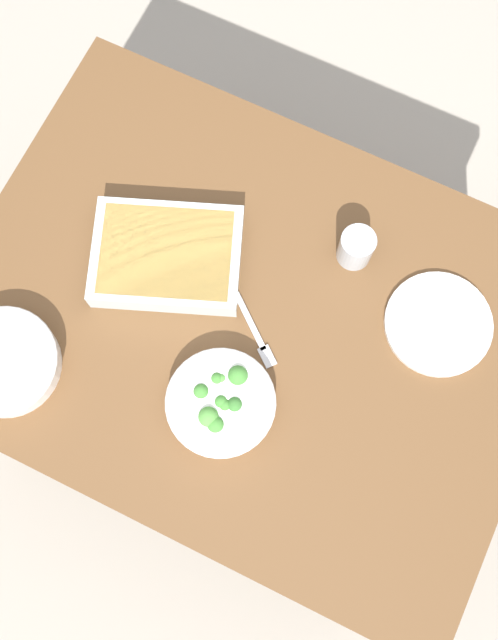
{
  "coord_description": "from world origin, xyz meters",
  "views": [
    {
      "loc": [
        0.17,
        -0.35,
        2.2
      ],
      "look_at": [
        0.0,
        0.0,
        0.74
      ],
      "focal_mm": 41.61,
      "sensor_mm": 36.0,
      "label": 1
    }
  ],
  "objects_px": {
    "baking_dish": "(167,256)",
    "fork_on_table": "(256,334)",
    "spoon_by_stew": "(17,345)",
    "drink_cup": "(356,248)",
    "stew_bowl": "(4,362)",
    "side_plate": "(438,324)",
    "broccoli_bowl": "(221,403)"
  },
  "relations": [
    {
      "from": "baking_dish",
      "to": "drink_cup",
      "type": "relative_size",
      "value": 4.24
    },
    {
      "from": "broccoli_bowl",
      "to": "baking_dish",
      "type": "xyz_separation_m",
      "value": [
        -0.23,
        0.22,
        0.0
      ]
    },
    {
      "from": "drink_cup",
      "to": "spoon_by_stew",
      "type": "bearing_deg",
      "value": -138.53
    },
    {
      "from": "spoon_by_stew",
      "to": "fork_on_table",
      "type": "distance_m",
      "value": 0.48
    },
    {
      "from": "baking_dish",
      "to": "spoon_by_stew",
      "type": "bearing_deg",
      "value": -123.57
    },
    {
      "from": "fork_on_table",
      "to": "broccoli_bowl",
      "type": "bearing_deg",
      "value": -89.63
    },
    {
      "from": "baking_dish",
      "to": "spoon_by_stew",
      "type": "distance_m",
      "value": 0.35
    },
    {
      "from": "baking_dish",
      "to": "drink_cup",
      "type": "height_order",
      "value": "drink_cup"
    },
    {
      "from": "broccoli_bowl",
      "to": "drink_cup",
      "type": "bearing_deg",
      "value": 74.92
    },
    {
      "from": "fork_on_table",
      "to": "side_plate",
      "type": "bearing_deg",
      "value": 28.74
    },
    {
      "from": "stew_bowl",
      "to": "spoon_by_stew",
      "type": "relative_size",
      "value": 1.25
    },
    {
      "from": "stew_bowl",
      "to": "drink_cup",
      "type": "xyz_separation_m",
      "value": [
        0.53,
        0.52,
        0.01
      ]
    },
    {
      "from": "drink_cup",
      "to": "side_plate",
      "type": "bearing_deg",
      "value": -16.48
    },
    {
      "from": "spoon_by_stew",
      "to": "fork_on_table",
      "type": "bearing_deg",
      "value": 28.46
    },
    {
      "from": "stew_bowl",
      "to": "drink_cup",
      "type": "distance_m",
      "value": 0.74
    },
    {
      "from": "side_plate",
      "to": "fork_on_table",
      "type": "relative_size",
      "value": 1.48
    },
    {
      "from": "side_plate",
      "to": "spoon_by_stew",
      "type": "height_order",
      "value": "side_plate"
    },
    {
      "from": "drink_cup",
      "to": "spoon_by_stew",
      "type": "xyz_separation_m",
      "value": [
        -0.53,
        -0.47,
        -0.03
      ]
    },
    {
      "from": "drink_cup",
      "to": "fork_on_table",
      "type": "xyz_separation_m",
      "value": [
        -0.11,
        -0.24,
        -0.04
      ]
    },
    {
      "from": "stew_bowl",
      "to": "baking_dish",
      "type": "xyz_separation_m",
      "value": [
        0.19,
        0.33,
        0.0
      ]
    },
    {
      "from": "baking_dish",
      "to": "side_plate",
      "type": "distance_m",
      "value": 0.57
    },
    {
      "from": "baking_dish",
      "to": "fork_on_table",
      "type": "relative_size",
      "value": 2.42
    },
    {
      "from": "spoon_by_stew",
      "to": "drink_cup",
      "type": "bearing_deg",
      "value": 41.47
    },
    {
      "from": "baking_dish",
      "to": "fork_on_table",
      "type": "bearing_deg",
      "value": -15.0
    },
    {
      "from": "side_plate",
      "to": "drink_cup",
      "type": "bearing_deg",
      "value": 163.52
    },
    {
      "from": "baking_dish",
      "to": "side_plate",
      "type": "xyz_separation_m",
      "value": [
        0.56,
        0.12,
        -0.03
      ]
    },
    {
      "from": "broccoli_bowl",
      "to": "drink_cup",
      "type": "distance_m",
      "value": 0.42
    },
    {
      "from": "drink_cup",
      "to": "broccoli_bowl",
      "type": "bearing_deg",
      "value": -105.08
    },
    {
      "from": "stew_bowl",
      "to": "baking_dish",
      "type": "height_order",
      "value": "baking_dish"
    },
    {
      "from": "drink_cup",
      "to": "fork_on_table",
      "type": "distance_m",
      "value": 0.27
    },
    {
      "from": "spoon_by_stew",
      "to": "fork_on_table",
      "type": "xyz_separation_m",
      "value": [
        0.42,
        0.23,
        -0.0
      ]
    },
    {
      "from": "stew_bowl",
      "to": "fork_on_table",
      "type": "xyz_separation_m",
      "value": [
        0.42,
        0.27,
        -0.03
      ]
    }
  ]
}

